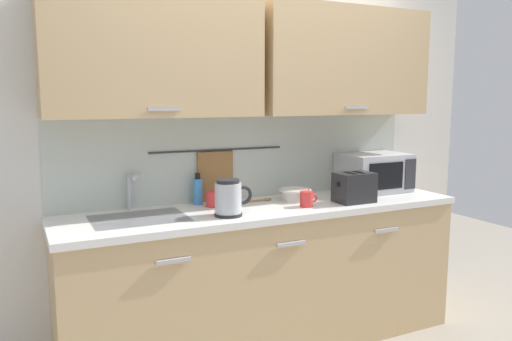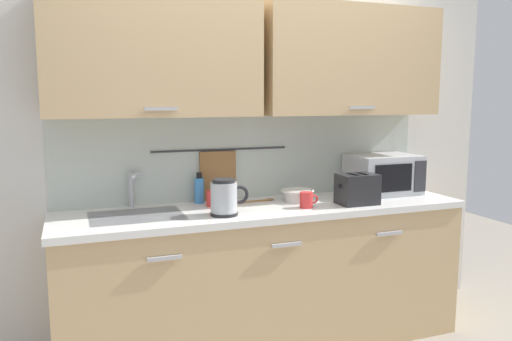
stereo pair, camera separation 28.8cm
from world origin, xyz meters
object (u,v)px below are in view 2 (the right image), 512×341
(electric_kettle, at_px, (225,198))
(wooden_spoon, at_px, (260,201))
(dish_soap_bottle, at_px, (199,190))
(microwave, at_px, (383,174))
(mug_near_sink, at_px, (213,198))
(mixing_bowl, at_px, (297,194))
(toaster, at_px, (357,189))
(mug_by_kettle, at_px, (307,200))

(electric_kettle, distance_m, wooden_spoon, 0.44)
(dish_soap_bottle, bearing_deg, electric_kettle, -82.04)
(wooden_spoon, bearing_deg, dish_soap_bottle, 166.65)
(microwave, xyz_separation_m, dish_soap_bottle, (-1.28, 0.12, -0.05))
(electric_kettle, relative_size, mug_near_sink, 1.89)
(microwave, xyz_separation_m, mug_near_sink, (-1.22, 0.01, -0.09))
(dish_soap_bottle, distance_m, mug_near_sink, 0.13)
(mug_near_sink, distance_m, wooden_spoon, 0.32)
(dish_soap_bottle, height_order, mixing_bowl, dish_soap_bottle)
(mixing_bowl, bearing_deg, mug_near_sink, 174.25)
(mixing_bowl, xyz_separation_m, toaster, (0.31, -0.21, 0.05))
(microwave, distance_m, mug_near_sink, 1.22)
(dish_soap_bottle, height_order, toaster, dish_soap_bottle)
(microwave, distance_m, mug_by_kettle, 0.75)
(dish_soap_bottle, height_order, wooden_spoon, dish_soap_bottle)
(mug_near_sink, distance_m, mug_by_kettle, 0.57)
(electric_kettle, bearing_deg, microwave, 11.60)
(toaster, bearing_deg, dish_soap_bottle, 157.74)
(microwave, height_order, mixing_bowl, microwave)
(electric_kettle, relative_size, dish_soap_bottle, 1.16)
(electric_kettle, height_order, mug_by_kettle, electric_kettle)
(dish_soap_bottle, xyz_separation_m, mug_near_sink, (0.06, -0.11, -0.04))
(toaster, xyz_separation_m, wooden_spoon, (-0.54, 0.29, -0.09))
(dish_soap_bottle, distance_m, mixing_bowl, 0.63)
(dish_soap_bottle, bearing_deg, mixing_bowl, -15.49)
(mug_by_kettle, bearing_deg, dish_soap_bottle, 147.98)
(dish_soap_bottle, xyz_separation_m, mixing_bowl, (0.61, -0.17, -0.04))
(dish_soap_bottle, distance_m, toaster, 0.99)
(mug_near_sink, height_order, mug_by_kettle, same)
(electric_kettle, distance_m, mixing_bowl, 0.59)
(dish_soap_bottle, relative_size, mug_by_kettle, 1.63)
(mug_by_kettle, height_order, wooden_spoon, mug_by_kettle)
(electric_kettle, height_order, toaster, electric_kettle)
(mixing_bowl, bearing_deg, toaster, -33.60)
(mug_near_sink, distance_m, toaster, 0.90)
(electric_kettle, bearing_deg, mug_by_kettle, 1.75)
(microwave, height_order, electric_kettle, microwave)
(toaster, height_order, mug_by_kettle, toaster)
(electric_kettle, xyz_separation_m, toaster, (0.87, -0.00, -0.01))
(mug_near_sink, relative_size, mixing_bowl, 0.56)
(electric_kettle, xyz_separation_m, dish_soap_bottle, (-0.05, 0.38, -0.01))
(wooden_spoon, bearing_deg, toaster, -27.85)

